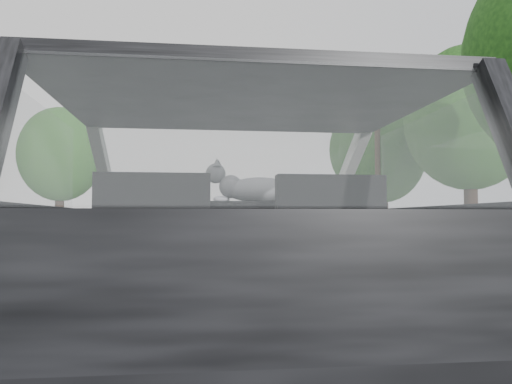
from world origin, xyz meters
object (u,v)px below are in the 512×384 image
object	(u,v)px
subject_car	(236,250)
other_car	(186,222)
utility_pole	(378,154)
cat	(259,188)
highway_sign	(328,211)

from	to	relation	value
subject_car	other_car	world-z (taller)	other_car
subject_car	utility_pole	distance (m)	19.89
subject_car	utility_pole	world-z (taller)	utility_pole
other_car	utility_pole	xyz separation A→B (m)	(8.30, -3.30, 2.96)
cat	highway_sign	distance (m)	22.39
other_car	highway_sign	xyz separation A→B (m)	(7.18, 0.72, 0.57)
cat	utility_pole	xyz separation A→B (m)	(7.45, 17.46, 2.64)
cat	highway_sign	bearing A→B (deg)	85.53
highway_sign	utility_pole	bearing A→B (deg)	-84.67
subject_car	utility_pole	bearing A→B (deg)	67.07
cat	other_car	size ratio (longest dim) A/B	0.14
subject_car	cat	xyz separation A→B (m)	(0.21, 0.65, 0.37)
subject_car	highway_sign	bearing A→B (deg)	73.54
subject_car	cat	bearing A→B (deg)	72.45
other_car	highway_sign	bearing A→B (deg)	-0.93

